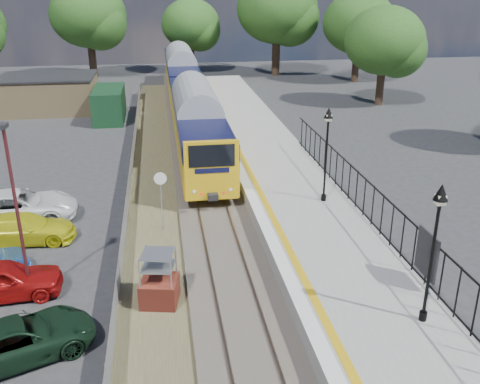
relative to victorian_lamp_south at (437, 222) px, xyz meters
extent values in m
plane|color=#2D2D30|center=(-5.50, 4.00, -4.30)|extent=(120.00, 120.00, 0.00)
cube|color=#473F38|center=(-5.50, 14.00, -4.20)|extent=(3.40, 80.00, 0.20)
cube|color=#4C472D|center=(-8.40, 12.00, -4.27)|extent=(2.60, 70.00, 0.06)
cube|color=brown|center=(-6.22, 14.00, -4.08)|extent=(0.07, 80.00, 0.14)
cube|color=brown|center=(-4.78, 14.00, -4.08)|extent=(0.07, 80.00, 0.14)
cube|color=gray|center=(-1.30, 12.00, -3.85)|extent=(5.00, 70.00, 0.90)
cube|color=silver|center=(-3.55, 12.00, -3.39)|extent=(0.50, 70.00, 0.01)
cube|color=gold|center=(-3.05, 12.00, -3.39)|extent=(0.30, 70.00, 0.01)
cylinder|color=black|center=(0.00, 0.00, -3.25)|extent=(0.24, 0.24, 0.30)
cylinder|color=black|center=(0.00, 0.00, -1.40)|extent=(0.10, 0.10, 3.70)
cube|color=black|center=(0.00, 0.00, 0.55)|extent=(0.08, 0.08, 0.30)
cube|color=beige|center=(0.00, 0.00, 0.72)|extent=(0.26, 0.26, 0.30)
cone|color=black|center=(0.00, 0.00, 0.95)|extent=(0.44, 0.44, 0.50)
cylinder|color=black|center=(-0.20, 10.00, -3.25)|extent=(0.24, 0.24, 0.30)
cylinder|color=black|center=(-0.20, 10.00, -1.40)|extent=(0.10, 0.10, 3.70)
cube|color=black|center=(-0.20, 10.00, 0.55)|extent=(0.08, 0.08, 0.30)
cube|color=beige|center=(-0.20, 10.00, 0.72)|extent=(0.26, 0.26, 0.30)
cone|color=black|center=(-0.20, 10.00, 0.95)|extent=(0.44, 0.44, 0.50)
cube|color=black|center=(1.05, 6.50, -1.65)|extent=(0.05, 26.00, 0.05)
cube|color=black|center=(1.00, 2.00, -2.20)|extent=(0.08, 1.40, 1.60)
cube|color=tan|center=(-17.50, 36.00, -2.80)|extent=(8.00, 6.00, 3.00)
cube|color=black|center=(-17.50, 36.00, -1.25)|extent=(8.20, 6.20, 0.15)
cube|color=#153B21|center=(-12.00, 32.00, -3.00)|extent=(2.40, 6.00, 2.60)
cylinder|color=#332319|center=(-15.50, 54.00, -2.37)|extent=(0.88, 0.88, 3.85)
ellipsoid|color=#204C19|center=(-15.50, 54.00, 2.85)|extent=(8.80, 8.80, 7.48)
cylinder|color=#332319|center=(-3.50, 56.00, -2.72)|extent=(0.72, 0.72, 3.15)
ellipsoid|color=#204C19|center=(-3.50, 56.00, 1.55)|extent=(7.20, 7.20, 6.12)
cylinder|color=#332319|center=(6.50, 52.00, -2.20)|extent=(0.96, 0.96, 4.20)
ellipsoid|color=#204C19|center=(6.50, 52.00, 3.50)|extent=(9.60, 9.60, 8.16)
cylinder|color=#332319|center=(14.50, 46.00, -2.55)|extent=(0.80, 0.80, 3.50)
ellipsoid|color=#204C19|center=(14.50, 46.00, 2.20)|extent=(8.00, 8.00, 6.80)
cylinder|color=#332319|center=(12.50, 34.00, -2.72)|extent=(0.72, 0.72, 3.15)
ellipsoid|color=#204C19|center=(12.50, 34.00, 1.55)|extent=(7.20, 7.20, 6.12)
cube|color=gold|center=(-5.50, 21.45, -2.61)|extent=(2.80, 20.00, 1.90)
cube|color=black|center=(-5.50, 21.45, -1.31)|extent=(2.82, 20.00, 0.90)
cube|color=black|center=(-5.50, 21.45, -1.31)|extent=(2.82, 18.00, 0.70)
cube|color=black|center=(-5.50, 21.45, -3.79)|extent=(2.00, 18.00, 0.45)
cube|color=gold|center=(-5.50, 42.05, -2.61)|extent=(2.80, 20.00, 1.90)
cube|color=black|center=(-5.50, 42.05, -1.31)|extent=(2.82, 20.00, 0.90)
cube|color=black|center=(-5.50, 42.05, -1.31)|extent=(2.82, 18.00, 0.70)
cube|color=black|center=(-5.50, 42.05, -3.79)|extent=(2.00, 18.00, 0.45)
cube|color=black|center=(-5.50, 11.24, -1.26)|extent=(2.24, 0.04, 1.10)
cube|color=maroon|center=(-8.21, 3.56, -3.80)|extent=(1.51, 1.51, 0.99)
cylinder|color=#999EA3|center=(-8.00, 9.70, -3.00)|extent=(0.06, 0.06, 2.59)
cylinder|color=silver|center=(-8.00, 9.65, -1.71)|extent=(0.58, 0.04, 0.58)
cylinder|color=#461719|center=(-12.94, 4.79, -1.09)|extent=(0.12, 0.12, 6.41)
cube|color=black|center=(-12.94, 4.79, 2.16)|extent=(0.25, 0.50, 0.15)
imported|color=black|center=(-12.51, 1.24, -3.65)|extent=(5.10, 3.80, 1.29)
imported|color=#9B0F0E|center=(-13.89, 4.84, -3.58)|extent=(4.39, 2.11, 1.44)
imported|color=yellow|center=(-14.10, 9.44, -3.65)|extent=(4.49, 1.94, 1.29)
imported|color=white|center=(-14.90, 11.71, -3.52)|extent=(5.87, 3.19, 1.56)
camera|label=1|loc=(-7.84, -13.16, 6.59)|focal=40.00mm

